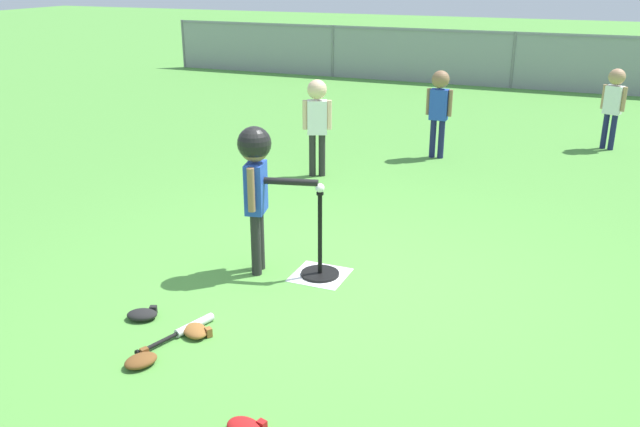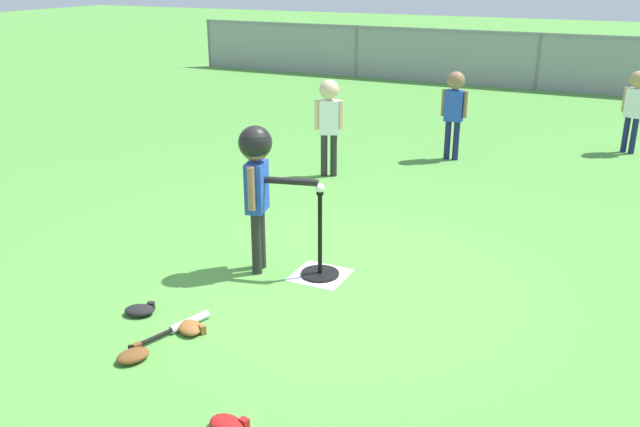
{
  "view_description": "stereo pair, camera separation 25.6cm",
  "coord_description": "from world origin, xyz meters",
  "px_view_note": "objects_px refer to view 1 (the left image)",
  "views": [
    {
      "loc": [
        1.72,
        -4.59,
        2.44
      ],
      "look_at": [
        -0.23,
        0.11,
        0.55
      ],
      "focal_mm": 37.82,
      "sensor_mm": 36.0,
      "label": 1
    },
    {
      "loc": [
        1.95,
        -4.48,
        2.44
      ],
      "look_at": [
        -0.23,
        0.11,
        0.55
      ],
      "focal_mm": 37.82,
      "sensor_mm": 36.0,
      "label": 2
    }
  ],
  "objects_px": {
    "fielder_near_left": "(614,98)",
    "glove_by_plate": "(196,331)",
    "batter_child": "(256,170)",
    "glove_near_bats": "(141,360)",
    "spare_bat_silver": "(187,329)",
    "batting_tee": "(320,262)",
    "glove_outfield_drop": "(143,314)",
    "baseball_on_tee": "(320,188)",
    "fielder_near_right": "(317,115)",
    "fielder_deep_right": "(439,102)"
  },
  "relations": [
    {
      "from": "glove_outfield_drop",
      "to": "batter_child",
      "type": "bearing_deg",
      "value": 68.56
    },
    {
      "from": "fielder_near_right",
      "to": "fielder_near_left",
      "type": "height_order",
      "value": "fielder_near_right"
    },
    {
      "from": "batter_child",
      "to": "spare_bat_silver",
      "type": "bearing_deg",
      "value": -90.23
    },
    {
      "from": "fielder_deep_right",
      "to": "glove_near_bats",
      "type": "height_order",
      "value": "fielder_deep_right"
    },
    {
      "from": "spare_bat_silver",
      "to": "glove_by_plate",
      "type": "height_order",
      "value": "glove_by_plate"
    },
    {
      "from": "glove_by_plate",
      "to": "glove_outfield_drop",
      "type": "distance_m",
      "value": 0.49
    },
    {
      "from": "fielder_deep_right",
      "to": "glove_outfield_drop",
      "type": "relative_size",
      "value": 4.38
    },
    {
      "from": "baseball_on_tee",
      "to": "glove_near_bats",
      "type": "height_order",
      "value": "baseball_on_tee"
    },
    {
      "from": "glove_by_plate",
      "to": "baseball_on_tee",
      "type": "bearing_deg",
      "value": 70.62
    },
    {
      "from": "batting_tee",
      "to": "fielder_near_right",
      "type": "bearing_deg",
      "value": 113.18
    },
    {
      "from": "fielder_near_left",
      "to": "glove_outfield_drop",
      "type": "bearing_deg",
      "value": -115.29
    },
    {
      "from": "batting_tee",
      "to": "glove_near_bats",
      "type": "distance_m",
      "value": 1.77
    },
    {
      "from": "baseball_on_tee",
      "to": "glove_outfield_drop",
      "type": "relative_size",
      "value": 0.28
    },
    {
      "from": "fielder_near_right",
      "to": "glove_outfield_drop",
      "type": "xyz_separation_m",
      "value": [
        0.19,
        -3.77,
        -0.72
      ]
    },
    {
      "from": "batting_tee",
      "to": "glove_near_bats",
      "type": "bearing_deg",
      "value": -108.32
    },
    {
      "from": "baseball_on_tee",
      "to": "batter_child",
      "type": "distance_m",
      "value": 0.53
    },
    {
      "from": "baseball_on_tee",
      "to": "batting_tee",
      "type": "bearing_deg",
      "value": 90.0
    },
    {
      "from": "fielder_near_right",
      "to": "batting_tee",
      "type": "bearing_deg",
      "value": -66.82
    },
    {
      "from": "batting_tee",
      "to": "batter_child",
      "type": "bearing_deg",
      "value": -166.58
    },
    {
      "from": "batting_tee",
      "to": "glove_by_plate",
      "type": "distance_m",
      "value": 1.3
    },
    {
      "from": "batter_child",
      "to": "fielder_deep_right",
      "type": "xyz_separation_m",
      "value": [
        0.55,
        4.09,
        -0.14
      ]
    },
    {
      "from": "fielder_deep_right",
      "to": "batting_tee",
      "type": "bearing_deg",
      "value": -90.61
    },
    {
      "from": "batter_child",
      "to": "batting_tee",
      "type": "bearing_deg",
      "value": 13.42
    },
    {
      "from": "fielder_near_left",
      "to": "glove_by_plate",
      "type": "distance_m",
      "value": 7.07
    },
    {
      "from": "glove_near_bats",
      "to": "glove_outfield_drop",
      "type": "height_order",
      "value": "same"
    },
    {
      "from": "batter_child",
      "to": "fielder_near_right",
      "type": "distance_m",
      "value": 2.79
    },
    {
      "from": "batting_tee",
      "to": "fielder_near_left",
      "type": "distance_m",
      "value": 5.77
    },
    {
      "from": "batter_child",
      "to": "spare_bat_silver",
      "type": "xyz_separation_m",
      "value": [
        -0.0,
        -1.1,
        -0.86
      ]
    },
    {
      "from": "fielder_near_right",
      "to": "glove_by_plate",
      "type": "height_order",
      "value": "fielder_near_right"
    },
    {
      "from": "glove_near_bats",
      "to": "glove_by_plate",
      "type": "bearing_deg",
      "value": 74.59
    },
    {
      "from": "batting_tee",
      "to": "glove_outfield_drop",
      "type": "bearing_deg",
      "value": -128.04
    },
    {
      "from": "batting_tee",
      "to": "fielder_near_left",
      "type": "height_order",
      "value": "fielder_near_left"
    },
    {
      "from": "batting_tee",
      "to": "spare_bat_silver",
      "type": "distance_m",
      "value": 1.32
    },
    {
      "from": "fielder_near_left",
      "to": "glove_by_plate",
      "type": "height_order",
      "value": "fielder_near_left"
    },
    {
      "from": "spare_bat_silver",
      "to": "batting_tee",
      "type": "bearing_deg",
      "value": 67.33
    },
    {
      "from": "batter_child",
      "to": "fielder_deep_right",
      "type": "relative_size",
      "value": 1.08
    },
    {
      "from": "baseball_on_tee",
      "to": "fielder_near_left",
      "type": "distance_m",
      "value": 5.74
    },
    {
      "from": "fielder_deep_right",
      "to": "fielder_near_right",
      "type": "xyz_separation_m",
      "value": [
        -1.15,
        -1.37,
        0.01
      ]
    },
    {
      "from": "fielder_near_right",
      "to": "fielder_near_left",
      "type": "distance_m",
      "value": 4.25
    },
    {
      "from": "baseball_on_tee",
      "to": "fielder_deep_right",
      "type": "height_order",
      "value": "fielder_deep_right"
    },
    {
      "from": "fielder_near_left",
      "to": "glove_outfield_drop",
      "type": "relative_size",
      "value": 4.23
    },
    {
      "from": "glove_near_bats",
      "to": "fielder_near_left",
      "type": "bearing_deg",
      "value": 68.86
    },
    {
      "from": "glove_outfield_drop",
      "to": "baseball_on_tee",
      "type": "bearing_deg",
      "value": 51.96
    },
    {
      "from": "fielder_deep_right",
      "to": "glove_near_bats",
      "type": "xyz_separation_m",
      "value": [
        -0.6,
        -5.65,
        -0.71
      ]
    },
    {
      "from": "batter_child",
      "to": "glove_near_bats",
      "type": "height_order",
      "value": "batter_child"
    },
    {
      "from": "batting_tee",
      "to": "baseball_on_tee",
      "type": "height_order",
      "value": "baseball_on_tee"
    },
    {
      "from": "baseball_on_tee",
      "to": "glove_near_bats",
      "type": "distance_m",
      "value": 1.92
    },
    {
      "from": "baseball_on_tee",
      "to": "fielder_near_right",
      "type": "height_order",
      "value": "fielder_near_right"
    },
    {
      "from": "fielder_deep_right",
      "to": "spare_bat_silver",
      "type": "bearing_deg",
      "value": -96.07
    },
    {
      "from": "glove_near_bats",
      "to": "fielder_near_right",
      "type": "bearing_deg",
      "value": 97.39
    }
  ]
}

